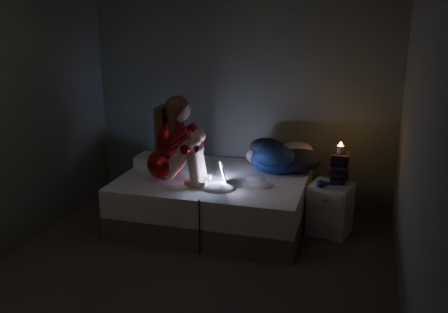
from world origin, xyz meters
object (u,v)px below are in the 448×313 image
at_px(woman, 165,139).
at_px(phone, 325,185).
at_px(laptop, 210,174).
at_px(nightstand, 330,209).
at_px(bed, 214,200).
at_px(candle, 340,149).

relative_size(woman, phone, 6.53).
distance_m(laptop, nightstand, 1.30).
bearing_deg(phone, bed, -167.81).
xyz_separation_m(candle, phone, (-0.12, -0.13, -0.35)).
bearing_deg(nightstand, woman, -152.78).
bearing_deg(candle, woman, -164.64).
bearing_deg(bed, candle, 7.84).
height_order(laptop, phone, laptop).
bearing_deg(phone, candle, 58.11).
distance_m(woman, candle, 1.79).
distance_m(bed, nightstand, 1.24).
height_order(bed, woman, woman).
relative_size(nightstand, phone, 3.84).
xyz_separation_m(woman, candle, (1.73, 0.47, -0.10)).
xyz_separation_m(bed, laptop, (0.04, -0.25, 0.38)).
xyz_separation_m(woman, nightstand, (1.67, 0.39, -0.73)).
bearing_deg(nightstand, bed, -161.65).
distance_m(laptop, candle, 1.35).
bearing_deg(bed, laptop, -81.64).
relative_size(laptop, phone, 2.25).
height_order(woman, phone, woman).
height_order(bed, laptop, laptop).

